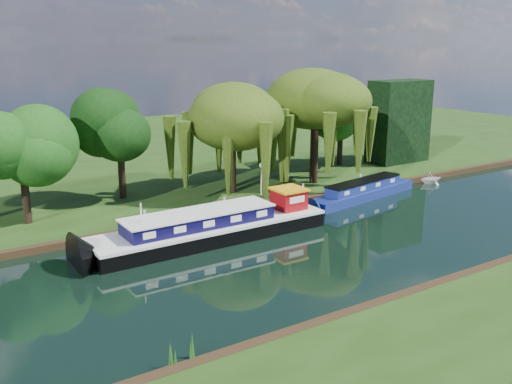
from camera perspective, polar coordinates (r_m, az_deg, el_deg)
ground at (r=36.62m, az=8.91°, el=-4.75°), size 120.00×120.00×0.00m
far_bank at (r=65.07m, az=-11.28°, el=4.06°), size 120.00×52.00×0.45m
dutch_barge at (r=36.15m, az=-4.27°, el=-3.51°), size 15.55×3.62×3.28m
narrowboat at (r=46.10m, az=10.66°, el=0.06°), size 11.27×3.66×1.62m
red_dinghy at (r=36.83m, az=-6.70°, el=-4.55°), size 3.32×2.81×0.58m
white_cruiser at (r=52.54m, az=17.06°, el=0.84°), size 2.42×2.20×1.11m
willow_left at (r=44.51m, az=-2.50°, el=7.34°), size 6.76×6.76×8.10m
willow_right at (r=47.86m, az=5.95°, el=8.31°), size 7.08×7.08×8.63m
tree_far_left at (r=39.80m, az=-22.49°, el=4.16°), size 4.62×4.62×7.45m
tree_far_mid at (r=44.14m, az=-13.53°, el=6.13°), size 4.70×4.70×7.70m
tree_far_right at (r=55.56m, az=8.52°, el=8.00°), size 4.60×4.60×7.53m
conifer_hedge at (r=58.35m, az=14.08°, el=6.87°), size 6.00×3.00×8.00m
lamppost at (r=44.26m, az=0.53°, el=2.16°), size 0.36×0.36×2.56m
mooring_posts at (r=42.39m, az=0.94°, el=-0.47°), size 19.16×0.16×1.00m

